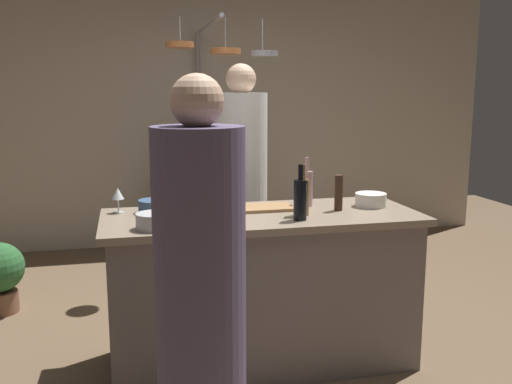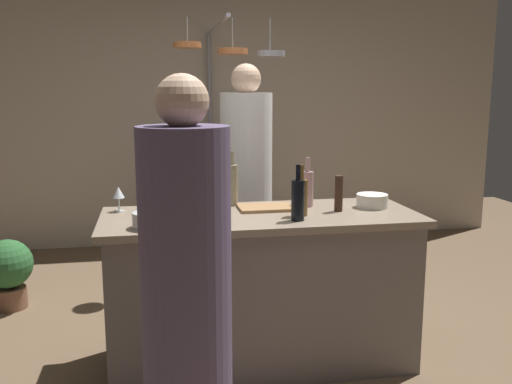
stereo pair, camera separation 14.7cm
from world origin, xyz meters
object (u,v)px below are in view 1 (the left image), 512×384
Objects in this scene: mixing_bowl_ceramic at (371,200)px; wine_bottle_white at (231,184)px; stove_range at (204,207)px; wine_bottle_rose at (307,188)px; wine_bottle_dark at (300,199)px; pepper_mill at (339,193)px; mixing_bowl_steel at (154,221)px; wine_glass_near_right_guest at (183,193)px; wine_glass_by_chef at (118,195)px; wine_bottle_amber at (303,196)px; mixing_bowl_blue at (155,206)px; guest_left at (201,308)px; bar_stool_left at (185,359)px; chef at (242,196)px; cutting_board at (266,208)px; wine_glass_near_left_guest at (204,196)px.

wine_bottle_white is at bearing 165.31° from mixing_bowl_ceramic.
wine_bottle_rose reaches higher than stove_range.
pepper_mill is at bearing 31.79° from wine_bottle_dark.
mixing_bowl_steel is (-0.78, -0.02, -0.08)m from wine_bottle_dark.
mixing_bowl_ceramic is (1.12, -0.13, -0.06)m from wine_glass_near_right_guest.
mixing_bowl_steel is (0.18, -0.43, -0.06)m from wine_glass_by_chef.
wine_bottle_amber is 1.96× the size of wine_glass_near_right_guest.
mixing_bowl_blue is (-0.91, 0.02, -0.08)m from wine_bottle_rose.
guest_left is 4.94× the size of wine_bottle_white.
bar_stool_left is 2.37× the size of wine_bottle_amber.
pepper_mill reaches higher than wine_glass_near_right_guest.
mixing_bowl_ceramic is (1.31, 0.27, -0.00)m from mixing_bowl_steel.
pepper_mill reaches higher than stove_range.
wine_bottle_rose is 1.59× the size of mixing_bowl_ceramic.
wine_bottle_rose is at bearing -72.95° from chef.
wine_bottle_dark reaches higher than stove_range.
bar_stool_left is at bearing -113.82° from wine_bottle_white.
wine_bottle_amber reaches higher than mixing_bowl_blue.
wine_bottle_dark is 2.08× the size of wine_glass_near_right_guest.
cutting_board is 1.70× the size of mixing_bowl_steel.
guest_left is at bearing -127.66° from wine_bottle_amber.
wine_bottle_rose is at bearing 8.77° from wine_glass_near_left_guest.
guest_left is (-0.49, -3.44, 0.32)m from stove_range.
bar_stool_left is 1.02m from wine_glass_near_right_guest.
wine_bottle_dark reaches higher than pepper_mill.
wine_glass_near_right_guest is (-0.64, 0.26, -0.00)m from wine_bottle_amber.
wine_glass_near_right_guest is 0.78× the size of mixing_bowl_steel.
wine_bottle_white is (-0.29, 0.46, 0.02)m from wine_bottle_dark.
chef is 0.82m from cutting_board.
mixing_bowl_blue is at bearing 156.67° from wine_glass_near_left_guest.
pepper_mill is (0.46, -2.46, 0.56)m from stove_range.
wine_bottle_dark is 0.91× the size of wine_bottle_white.
wine_bottle_dark is (0.09, -1.13, 0.19)m from chef.
mixing_bowl_blue is at bearing -11.85° from wine_glass_by_chef.
cutting_board is 0.49m from wine_glass_near_right_guest.
wine_bottle_amber is (0.16, -0.21, 0.10)m from cutting_board.
wine_bottle_rose is 0.91m from mixing_bowl_blue.
wine_bottle_amber is 0.50m from mixing_bowl_ceramic.
wine_bottle_dark is at bearing -23.04° from wine_glass_by_chef.
guest_left reaches higher than wine_bottle_white.
stove_range is at bearing 97.86° from wine_bottle_rose.
mixing_bowl_blue is (-1.05, 0.18, -0.07)m from pepper_mill.
cutting_board is 1.52× the size of pepper_mill.
wine_glass_near_left_guest is at bearing -170.02° from cutting_board.
bar_stool_left is 2.12× the size of cutting_board.
pepper_mill is 1.27m from wine_glass_by_chef.
wine_bottle_amber is at bearing 66.00° from wine_bottle_dark.
wine_bottle_white is 2.29× the size of wine_glass_near_left_guest.
pepper_mill reaches higher than cutting_board.
wine_glass_near_right_guest is 0.79× the size of mixing_bowl_blue.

